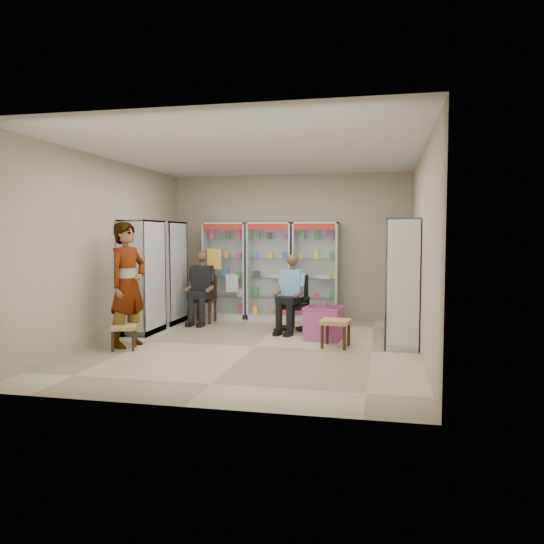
% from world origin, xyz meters
% --- Properties ---
extents(floor, '(6.00, 6.00, 0.00)m').
position_xyz_m(floor, '(0.00, 0.00, 0.00)').
color(floor, tan).
rests_on(floor, ground).
extents(room_shell, '(5.02, 6.02, 3.01)m').
position_xyz_m(room_shell, '(0.00, 0.00, 1.97)').
color(room_shell, tan).
rests_on(room_shell, ground).
extents(cabinet_back_left, '(0.90, 0.50, 2.00)m').
position_xyz_m(cabinet_back_left, '(-1.30, 2.73, 1.00)').
color(cabinet_back_left, '#A7A9AE').
rests_on(cabinet_back_left, floor).
extents(cabinet_back_mid, '(0.90, 0.50, 2.00)m').
position_xyz_m(cabinet_back_mid, '(-0.35, 2.73, 1.00)').
color(cabinet_back_mid, silver).
rests_on(cabinet_back_mid, floor).
extents(cabinet_back_right, '(0.90, 0.50, 2.00)m').
position_xyz_m(cabinet_back_right, '(0.60, 2.73, 1.00)').
color(cabinet_back_right, '#B6B9BE').
rests_on(cabinet_back_right, floor).
extents(cabinet_right_far, '(0.90, 0.50, 2.00)m').
position_xyz_m(cabinet_right_far, '(2.23, 1.60, 1.00)').
color(cabinet_right_far, '#B0B2B7').
rests_on(cabinet_right_far, floor).
extents(cabinet_right_near, '(0.90, 0.50, 2.00)m').
position_xyz_m(cabinet_right_near, '(2.23, 0.50, 1.00)').
color(cabinet_right_near, '#ABAEB3').
rests_on(cabinet_right_near, floor).
extents(cabinet_left_far, '(0.90, 0.50, 2.00)m').
position_xyz_m(cabinet_left_far, '(-2.23, 1.80, 1.00)').
color(cabinet_left_far, silver).
rests_on(cabinet_left_far, floor).
extents(cabinet_left_near, '(0.90, 0.50, 2.00)m').
position_xyz_m(cabinet_left_near, '(-2.23, 0.70, 1.00)').
color(cabinet_left_near, silver).
rests_on(cabinet_left_near, floor).
extents(wooden_chair, '(0.42, 0.42, 0.94)m').
position_xyz_m(wooden_chair, '(-1.55, 2.00, 0.47)').
color(wooden_chair, black).
rests_on(wooden_chair, floor).
extents(seated_customer, '(0.44, 0.60, 1.34)m').
position_xyz_m(seated_customer, '(-1.55, 1.95, 0.67)').
color(seated_customer, black).
rests_on(seated_customer, floor).
extents(office_chair, '(0.68, 0.68, 1.02)m').
position_xyz_m(office_chair, '(0.36, 1.39, 0.51)').
color(office_chair, black).
rests_on(office_chair, floor).
extents(seated_shopkeeper, '(0.56, 0.68, 1.30)m').
position_xyz_m(seated_shopkeeper, '(0.36, 1.34, 0.65)').
color(seated_shopkeeper, '#67A0CC').
rests_on(seated_shopkeeper, floor).
extents(pink_trunk, '(0.65, 0.63, 0.55)m').
position_xyz_m(pink_trunk, '(0.99, 0.78, 0.28)').
color(pink_trunk, '#9E3F7E').
rests_on(pink_trunk, floor).
extents(tea_glass, '(0.07, 0.07, 0.10)m').
position_xyz_m(tea_glass, '(1.00, 0.82, 0.60)').
color(tea_glass, '#5D1708').
rests_on(tea_glass, pink_trunk).
extents(woven_stool_a, '(0.48, 0.48, 0.43)m').
position_xyz_m(woven_stool_a, '(1.24, 0.21, 0.22)').
color(woven_stool_a, olive).
rests_on(woven_stool_a, floor).
extents(woven_stool_b, '(0.48, 0.48, 0.37)m').
position_xyz_m(woven_stool_b, '(-1.90, -0.64, 0.18)').
color(woven_stool_b, '#AB8748').
rests_on(woven_stool_b, floor).
extents(standing_man, '(0.65, 0.82, 1.95)m').
position_xyz_m(standing_man, '(-1.95, -0.39, 0.97)').
color(standing_man, gray).
rests_on(standing_man, floor).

